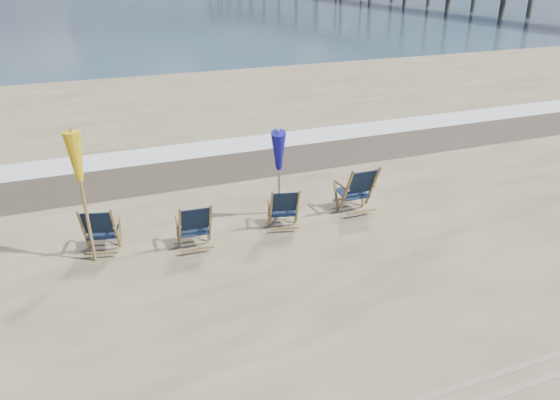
% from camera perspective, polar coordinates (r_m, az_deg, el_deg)
% --- Properties ---
extents(surf_foam, '(200.00, 1.40, 0.01)m').
position_cam_1_polar(surf_foam, '(15.79, -8.40, 5.25)').
color(surf_foam, silver).
rests_on(surf_foam, ground).
extents(wet_sand_strip, '(200.00, 2.60, 0.00)m').
position_cam_1_polar(wet_sand_strip, '(14.41, -6.92, 3.53)').
color(wet_sand_strip, '#42362A').
rests_on(wet_sand_strip, ground).
extents(beach_chair_0, '(0.80, 0.86, 0.99)m').
position_cam_1_polar(beach_chair_0, '(10.26, -16.84, -2.99)').
color(beach_chair_0, black).
rests_on(beach_chair_0, ground).
extents(beach_chair_1, '(0.68, 0.76, 0.99)m').
position_cam_1_polar(beach_chair_1, '(10.08, -7.30, -2.59)').
color(beach_chair_1, black).
rests_on(beach_chair_1, ground).
extents(beach_chair_2, '(0.75, 0.80, 0.94)m').
position_cam_1_polar(beach_chair_2, '(10.74, 1.85, -0.83)').
color(beach_chair_2, black).
rests_on(beach_chair_2, ground).
extents(beach_chair_3, '(0.71, 0.80, 1.11)m').
position_cam_1_polar(beach_chair_3, '(11.63, 9.66, 1.25)').
color(beach_chair_3, black).
rests_on(beach_chair_3, ground).
extents(umbrella_yellow, '(0.30, 0.30, 2.36)m').
position_cam_1_polar(umbrella_yellow, '(9.68, -20.31, 3.52)').
color(umbrella_yellow, olive).
rests_on(umbrella_yellow, ground).
extents(umbrella_blue, '(0.30, 0.30, 1.99)m').
position_cam_1_polar(umbrella_blue, '(10.87, -0.11, 5.21)').
color(umbrella_blue, '#A5A5AD').
rests_on(umbrella_blue, ground).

